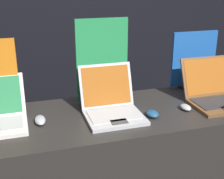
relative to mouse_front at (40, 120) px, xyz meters
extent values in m
cube|color=black|center=(0.42, 1.28, 0.53)|extent=(8.00, 0.05, 2.80)
cube|color=#282623|center=(0.42, 0.01, -0.44)|extent=(1.85, 0.64, 0.85)
ellipsoid|color=#B2B2B7|center=(0.00, 0.00, 0.00)|extent=(0.06, 0.12, 0.04)
cube|color=#B7B7BC|center=(0.41, -0.08, -0.01)|extent=(0.32, 0.26, 0.02)
cube|color=#B7B7B7|center=(0.41, -0.06, 0.00)|extent=(0.28, 0.18, 0.00)
cube|color=#3F3F42|center=(0.41, -0.16, 0.00)|extent=(0.09, 0.06, 0.00)
cube|color=#B7B7BC|center=(0.41, 0.10, 0.13)|extent=(0.32, 0.10, 0.25)
cube|color=#A5591E|center=(0.41, 0.09, 0.13)|extent=(0.29, 0.08, 0.22)
ellipsoid|color=navy|center=(0.62, -0.11, 0.00)|extent=(0.07, 0.09, 0.04)
cube|color=black|center=(0.41, 0.19, -0.01)|extent=(0.18, 0.07, 0.02)
cube|color=#268C4C|center=(0.41, 0.19, 0.26)|extent=(0.32, 0.02, 0.51)
cube|color=brown|center=(1.10, -0.09, -0.01)|extent=(0.36, 0.26, 0.02)
cube|color=#2D2D30|center=(1.10, -0.07, 0.00)|extent=(0.32, 0.18, 0.00)
cube|color=brown|center=(1.10, 0.09, 0.12)|extent=(0.36, 0.11, 0.24)
cube|color=#A5591E|center=(1.10, 0.08, 0.13)|extent=(0.33, 0.09, 0.21)
ellipsoid|color=#B2B2B7|center=(0.86, -0.07, 0.00)|extent=(0.06, 0.09, 0.03)
cube|color=black|center=(1.10, 0.27, -0.01)|extent=(0.19, 0.07, 0.02)
cube|color=#1E59B2|center=(1.10, 0.27, 0.20)|extent=(0.34, 0.02, 0.38)
camera|label=1|loc=(-0.08, -1.60, 0.75)|focal=50.00mm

